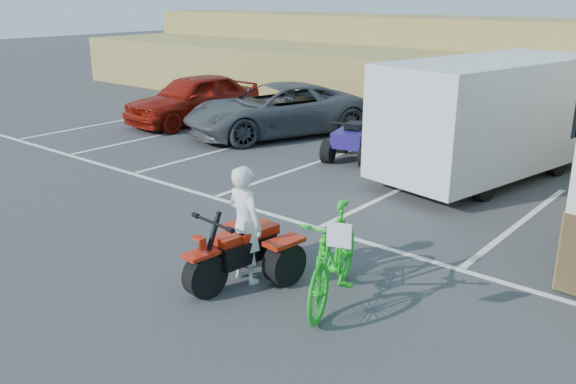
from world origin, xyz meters
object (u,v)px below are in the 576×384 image
Objects in this scene: red_car at (194,99)px; quad_atv_green at (417,176)px; cargo_trailer at (490,115)px; rider at (245,225)px; quad_atv_blue at (353,159)px; grey_pickup at (275,110)px; red_trike_atv at (238,283)px; green_dirt_bike at (334,256)px.

red_car is 2.77× the size of quad_atv_green.
cargo_trailer is (9.69, 0.06, 0.65)m from red_car.
rider is 7.21m from quad_atv_blue.
grey_pickup is 3.33× the size of quad_atv_blue.
quad_atv_blue is at bearing 116.82° from red_trike_atv.
rider is 11.63m from red_car.
red_trike_atv is at bearing -84.56° from quad_atv_blue.
red_car is (-10.45, 6.92, 0.13)m from green_dirt_bike.
grey_pickup is (-5.93, 7.55, -0.12)m from rider.
red_trike_atv is 7.60m from cargo_trailer.
green_dirt_bike reaches higher than red_trike_atv.
red_trike_atv is 6.53m from quad_atv_green.
quad_atv_green is (-1.96, 6.05, -0.66)m from green_dirt_bike.
rider is 9.60m from grey_pickup.
green_dirt_bike reaches higher than quad_atv_green.
quad_atv_green is at bearing 101.54° from red_trike_atv.
cargo_trailer reaches higher than red_car.
red_car reaches higher than red_trike_atv.
red_trike_atv is at bearing -29.94° from grey_pickup.
cargo_trailer is at bearing 4.29° from red_car.
red_trike_atv is 1.58m from green_dirt_bike.
cargo_trailer is at bearing 76.55° from green_dirt_bike.
green_dirt_bike is (1.34, 0.31, -0.21)m from rider.
green_dirt_bike is 0.36× the size of cargo_trailer.
green_dirt_bike is 10.26m from grey_pickup.
red_trike_atv is at bearing 178.83° from green_dirt_bike.
red_car is at bearing -168.18° from cargo_trailer.
red_car is at bearing 160.04° from quad_atv_blue.
red_car is (-9.09, 7.38, 0.78)m from red_trike_atv.
red_trike_atv is 0.97× the size of rider.
quad_atv_blue is at bearing -62.63° from rider.
quad_atv_blue is at bearing 178.21° from quad_atv_green.
grey_pickup is at bearing 174.83° from quad_atv_green.
quad_atv_green is at bearing -1.95° from red_car.
quad_atv_green is (5.31, -1.20, -0.75)m from grey_pickup.
grey_pickup is 1.17× the size of red_car.
grey_pickup is (-7.27, 7.24, 0.09)m from green_dirt_bike.
green_dirt_bike is 12.53m from red_car.
grey_pickup reaches higher than quad_atv_green.
rider reaches higher than quad_atv_green.
cargo_trailer reaches higher than rider.
quad_atv_blue is (6.53, -0.55, -0.78)m from red_car.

